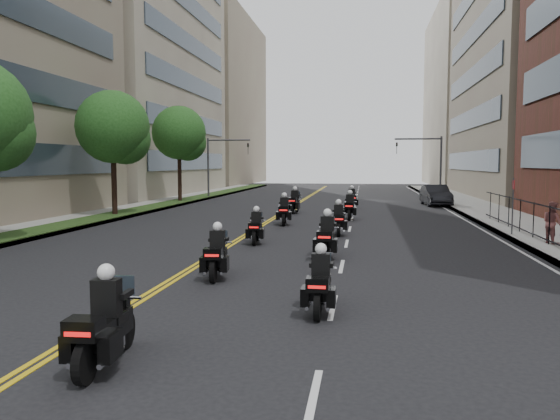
# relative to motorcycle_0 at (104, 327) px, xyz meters

# --- Properties ---
(ground) EXTENTS (160.00, 160.00, 0.00)m
(ground) POSITION_rel_motorcycle_0_xyz_m (0.26, -0.75, -0.66)
(ground) COLOR black
(ground) RESTS_ON ground
(sidewalk_right) EXTENTS (4.00, 90.00, 0.15)m
(sidewalk_right) POSITION_rel_motorcycle_0_xyz_m (12.26, 24.25, -0.59)
(sidewalk_right) COLOR gray
(sidewalk_right) RESTS_ON ground
(sidewalk_left) EXTENTS (4.00, 90.00, 0.15)m
(sidewalk_left) POSITION_rel_motorcycle_0_xyz_m (-11.74, 24.25, -0.59)
(sidewalk_left) COLOR gray
(sidewalk_left) RESTS_ON ground
(grass_strip) EXTENTS (2.00, 90.00, 0.04)m
(grass_strip) POSITION_rel_motorcycle_0_xyz_m (-10.94, 24.25, -0.49)
(grass_strip) COLOR #1F3C16
(grass_strip) RESTS_ON sidewalk_left
(building_right_tan) EXTENTS (15.11, 28.00, 30.00)m
(building_right_tan) POSITION_rel_motorcycle_0_xyz_m (21.74, 47.25, 14.34)
(building_right_tan) COLOR #826F5F
(building_right_tan) RESTS_ON ground
(building_right_far) EXTENTS (15.00, 28.00, 26.00)m
(building_right_far) POSITION_rel_motorcycle_0_xyz_m (21.76, 77.25, 12.34)
(building_right_far) COLOR gray
(building_right_far) RESTS_ON ground
(building_left_mid) EXTENTS (16.11, 28.00, 34.00)m
(building_left_mid) POSITION_rel_motorcycle_0_xyz_m (-21.72, 47.25, 16.34)
(building_left_mid) COLOR gray
(building_left_mid) RESTS_ON ground
(building_left_far) EXTENTS (16.00, 28.00, 26.00)m
(building_left_far) POSITION_rel_motorcycle_0_xyz_m (-21.74, 77.25, 12.34)
(building_left_far) COLOR #826F5F
(building_left_far) RESTS_ON ground
(street_trees) EXTENTS (4.40, 38.40, 7.98)m
(street_trees) POSITION_rel_motorcycle_0_xyz_m (-10.79, 17.85, 4.47)
(street_trees) COLOR black
(street_trees) RESTS_ON ground
(traffic_signal_right) EXTENTS (4.09, 0.20, 5.60)m
(traffic_signal_right) POSITION_rel_motorcycle_0_xyz_m (9.80, 41.25, 3.04)
(traffic_signal_right) COLOR #3F3F44
(traffic_signal_right) RESTS_ON ground
(traffic_signal_left) EXTENTS (4.09, 0.20, 5.60)m
(traffic_signal_left) POSITION_rel_motorcycle_0_xyz_m (-9.28, 41.25, 3.04)
(traffic_signal_left) COLOR #3F3F44
(traffic_signal_left) RESTS_ON ground
(motorcycle_0) EXTENTS (0.57, 2.27, 1.68)m
(motorcycle_0) POSITION_rel_motorcycle_0_xyz_m (0.00, 0.00, 0.00)
(motorcycle_0) COLOR black
(motorcycle_0) RESTS_ON ground
(motorcycle_1) EXTENTS (0.48, 2.09, 1.54)m
(motorcycle_1) POSITION_rel_motorcycle_0_xyz_m (3.21, 3.75, -0.05)
(motorcycle_1) COLOR black
(motorcycle_1) RESTS_ON ground
(motorcycle_2) EXTENTS (0.63, 2.19, 1.62)m
(motorcycle_2) POSITION_rel_motorcycle_0_xyz_m (-0.02, 6.95, -0.02)
(motorcycle_2) COLOR black
(motorcycle_2) RESTS_ON ground
(motorcycle_3) EXTENTS (0.54, 2.33, 1.72)m
(motorcycle_3) POSITION_rel_motorcycle_0_xyz_m (2.88, 10.73, 0.02)
(motorcycle_3) COLOR black
(motorcycle_3) RESTS_ON ground
(motorcycle_4) EXTENTS (0.57, 2.08, 1.54)m
(motorcycle_4) POSITION_rel_motorcycle_0_xyz_m (-0.23, 13.77, -0.06)
(motorcycle_4) COLOR black
(motorcycle_4) RESTS_ON ground
(motorcycle_5) EXTENTS (0.56, 2.22, 1.64)m
(motorcycle_5) POSITION_rel_motorcycle_0_xyz_m (3.00, 17.00, -0.02)
(motorcycle_5) COLOR black
(motorcycle_5) RESTS_ON ground
(motorcycle_6) EXTENTS (0.64, 2.33, 1.72)m
(motorcycle_6) POSITION_rel_motorcycle_0_xyz_m (-0.08, 20.74, 0.02)
(motorcycle_6) COLOR black
(motorcycle_6) RESTS_ON ground
(motorcycle_7) EXTENTS (0.54, 2.34, 1.73)m
(motorcycle_7) POSITION_rel_motorcycle_0_xyz_m (3.34, 23.91, 0.02)
(motorcycle_7) COLOR black
(motorcycle_7) RESTS_ON ground
(motorcycle_8) EXTENTS (0.60, 2.39, 1.76)m
(motorcycle_8) POSITION_rel_motorcycle_0_xyz_m (-0.37, 27.42, 0.03)
(motorcycle_8) COLOR black
(motorcycle_8) RESTS_ON ground
(motorcycle_9) EXTENTS (0.63, 2.30, 1.70)m
(motorcycle_9) POSITION_rel_motorcycle_0_xyz_m (3.30, 31.36, 0.01)
(motorcycle_9) COLOR black
(motorcycle_9) RESTS_ON ground
(parked_sedan) EXTENTS (2.07, 5.00, 1.61)m
(parked_sedan) POSITION_rel_motorcycle_0_xyz_m (9.66, 35.51, 0.14)
(parked_sedan) COLOR black
(parked_sedan) RESTS_ON ground
(pedestrian_b) EXTENTS (0.87, 0.97, 1.65)m
(pedestrian_b) POSITION_rel_motorcycle_0_xyz_m (11.46, 14.55, 0.31)
(pedestrian_b) COLOR brown
(pedestrian_b) RESTS_ON sidewalk_right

